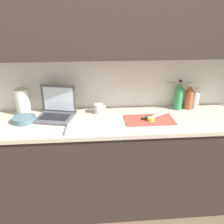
{
  "coord_description": "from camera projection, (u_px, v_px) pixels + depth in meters",
  "views": [
    {
      "loc": [
        -0.03,
        -1.88,
        1.77
      ],
      "look_at": [
        0.12,
        -0.01,
        0.98
      ],
      "focal_mm": 38.0,
      "sensor_mm": 36.0,
      "label": 1
    }
  ],
  "objects": [
    {
      "name": "ground_plane",
      "position": [
        100.0,
        201.0,
        2.41
      ],
      "size": [
        12.0,
        12.0,
        0.0
      ],
      "primitive_type": "plane",
      "color": "brown",
      "rests_on": "ground"
    },
    {
      "name": "measuring_cup",
      "position": [
        99.0,
        109.0,
        2.2
      ],
      "size": [
        0.11,
        0.09,
        0.09
      ],
      "color": "silver",
      "rests_on": "counter_unit"
    },
    {
      "name": "dish_towel",
      "position": [
        80.0,
        130.0,
        1.87
      ],
      "size": [
        0.23,
        0.17,
        0.02
      ],
      "primitive_type": "cube",
      "rotation": [
        0.0,
        0.0,
        -0.07
      ],
      "color": "white",
      "rests_on": "counter_unit"
    },
    {
      "name": "laptop",
      "position": [
        56.0,
        110.0,
        2.11
      ],
      "size": [
        0.37,
        0.33,
        0.27
      ],
      "rotation": [
        0.0,
        0.0,
        -0.23
      ],
      "color": "#515156",
      "rests_on": "counter_unit"
    },
    {
      "name": "bottle_oil_tall",
      "position": [
        189.0,
        97.0,
        2.27
      ],
      "size": [
        0.08,
        0.08,
        0.25
      ],
      "color": "#A34C2D",
      "rests_on": "counter_unit"
    },
    {
      "name": "lemon_half_cut",
      "position": [
        151.0,
        119.0,
        2.03
      ],
      "size": [
        0.06,
        0.06,
        0.03
      ],
      "color": "yellow",
      "rests_on": "cutting_board"
    },
    {
      "name": "paper_towel_roll",
      "position": [
        23.0,
        102.0,
        2.15
      ],
      "size": [
        0.12,
        0.12,
        0.24
      ],
      "color": "white",
      "rests_on": "counter_unit"
    },
    {
      "name": "knife",
      "position": [
        150.0,
        117.0,
        2.09
      ],
      "size": [
        0.26,
        0.16,
        0.02
      ],
      "rotation": [
        0.0,
        0.0,
        0.5
      ],
      "color": "silver",
      "rests_on": "cutting_board"
    },
    {
      "name": "wall_back",
      "position": [
        96.0,
        40.0,
        2.02
      ],
      "size": [
        5.2,
        0.38,
        2.6
      ],
      "color": "white",
      "rests_on": "ground_plane"
    },
    {
      "name": "bowl_white",
      "position": [
        24.0,
        119.0,
        2.03
      ],
      "size": [
        0.19,
        0.19,
        0.05
      ],
      "color": "slate",
      "rests_on": "counter_unit"
    },
    {
      "name": "bottle_water_clear",
      "position": [
        196.0,
        99.0,
        2.28
      ],
      "size": [
        0.06,
        0.06,
        0.22
      ],
      "color": "silver",
      "rests_on": "counter_unit"
    },
    {
      "name": "cutting_board",
      "position": [
        149.0,
        120.0,
        2.06
      ],
      "size": [
        0.42,
        0.24,
        0.01
      ],
      "primitive_type": "cube",
      "color": "#D1473D",
      "rests_on": "counter_unit"
    },
    {
      "name": "counter_unit",
      "position": [
        97.0,
        163.0,
        2.23
      ],
      "size": [
        2.53,
        0.6,
        0.9
      ],
      "color": "#332823",
      "rests_on": "ground_plane"
    },
    {
      "name": "bottle_green_soda",
      "position": [
        179.0,
        96.0,
        2.26
      ],
      "size": [
        0.08,
        0.08,
        0.29
      ],
      "color": "#2D934C",
      "rests_on": "counter_unit"
    }
  ]
}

